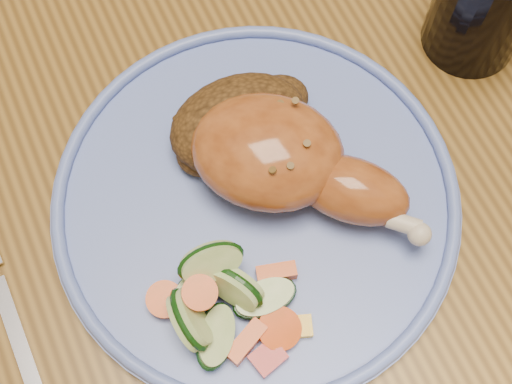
# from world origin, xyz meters

# --- Properties ---
(ground) EXTENTS (4.00, 4.00, 0.00)m
(ground) POSITION_xyz_m (0.00, 0.00, 0.00)
(ground) COLOR brown
(ground) RESTS_ON ground
(dining_table) EXTENTS (0.90, 1.40, 0.75)m
(dining_table) POSITION_xyz_m (0.00, 0.00, 0.67)
(dining_table) COLOR brown
(dining_table) RESTS_ON ground
(plate) EXTENTS (0.31, 0.31, 0.01)m
(plate) POSITION_xyz_m (-0.08, -0.08, 0.76)
(plate) COLOR #6078CB
(plate) RESTS_ON dining_table
(plate_rim) EXTENTS (0.31, 0.31, 0.01)m
(plate_rim) POSITION_xyz_m (-0.08, -0.08, 0.77)
(plate_rim) COLOR #6078CB
(plate_rim) RESTS_ON plate
(chicken_leg) EXTENTS (0.17, 0.18, 0.06)m
(chicken_leg) POSITION_xyz_m (-0.05, -0.07, 0.79)
(chicken_leg) COLOR #AE5A24
(chicken_leg) RESTS_ON plate
(rice_pilaf) EXTENTS (0.12, 0.08, 0.05)m
(rice_pilaf) POSITION_xyz_m (-0.06, -0.02, 0.78)
(rice_pilaf) COLOR #4F3213
(rice_pilaf) RESTS_ON plate
(vegetable_pile) EXTENTS (0.11, 0.10, 0.05)m
(vegetable_pile) POSITION_xyz_m (-0.13, -0.14, 0.78)
(vegetable_pile) COLOR #A50A05
(vegetable_pile) RESTS_ON plate
(fork) EXTENTS (0.02, 0.15, 0.00)m
(fork) POSITION_xyz_m (-0.27, -0.08, 0.75)
(fork) COLOR silver
(fork) RESTS_ON dining_table
(drinking_glass) EXTENTS (0.08, 0.08, 0.10)m
(drinking_glass) POSITION_xyz_m (0.15, -0.01, 0.80)
(drinking_glass) COLOR black
(drinking_glass) RESTS_ON dining_table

